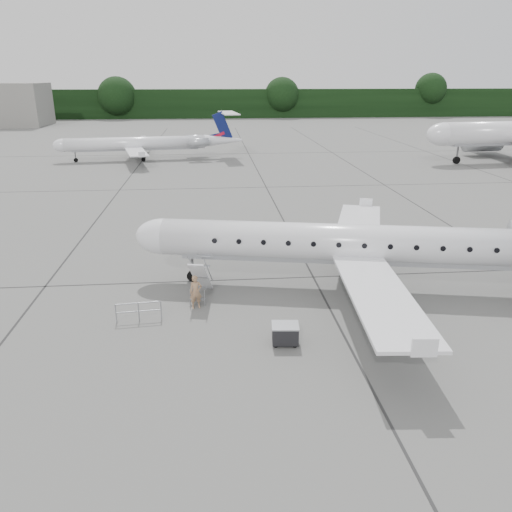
{
  "coord_description": "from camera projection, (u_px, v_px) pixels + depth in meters",
  "views": [
    {
      "loc": [
        -10.17,
        -21.32,
        11.59
      ],
      "look_at": [
        -7.85,
        4.26,
        2.3
      ],
      "focal_mm": 35.0,
      "sensor_mm": 36.0,
      "label": 1
    }
  ],
  "objects": [
    {
      "name": "safety_railing",
      "position": [
        139.0,
        312.0,
        24.85
      ],
      "size": [
        2.2,
        0.27,
        1.0
      ],
      "primitive_type": null,
      "rotation": [
        0.0,
        0.0,
        0.09
      ],
      "color": "gray",
      "rests_on": "ground"
    },
    {
      "name": "treeline",
      "position": [
        244.0,
        104.0,
        145.15
      ],
      "size": [
        260.0,
        4.0,
        8.0
      ],
      "primitive_type": "cube",
      "color": "black",
      "rests_on": "ground"
    },
    {
      "name": "baggage_cart",
      "position": [
        285.0,
        334.0,
        22.75
      ],
      "size": [
        1.26,
        1.06,
        1.02
      ],
      "primitive_type": null,
      "rotation": [
        0.0,
        0.0,
        -0.09
      ],
      "color": "black",
      "rests_on": "ground"
    },
    {
      "name": "airstair",
      "position": [
        201.0,
        278.0,
        27.29
      ],
      "size": [
        1.29,
        2.4,
        2.38
      ],
      "primitive_type": null,
      "rotation": [
        0.0,
        0.0,
        -0.2
      ],
      "color": "silver",
      "rests_on": "ground"
    },
    {
      "name": "ground",
      "position": [
        421.0,
        324.0,
        24.78
      ],
      "size": [
        320.0,
        320.0,
        0.0
      ],
      "primitive_type": "plane",
      "color": "slate",
      "rests_on": "ground"
    },
    {
      "name": "bg_regional_left",
      "position": [
        135.0,
        137.0,
        71.58
      ],
      "size": [
        27.24,
        20.94,
        6.67
      ],
      "primitive_type": null,
      "rotation": [
        0.0,
        0.0,
        0.11
      ],
      "color": "silver",
      "rests_on": "ground"
    },
    {
      "name": "passenger",
      "position": [
        196.0,
        292.0,
        26.19
      ],
      "size": [
        0.73,
        0.55,
        1.81
      ],
      "primitive_type": "imported",
      "rotation": [
        0.0,
        0.0,
        0.2
      ],
      "color": "#9A7454",
      "rests_on": "ground"
    },
    {
      "name": "main_regional_jet",
      "position": [
        367.0,
        225.0,
        27.59
      ],
      "size": [
        33.32,
        26.83,
        7.61
      ],
      "primitive_type": null,
      "rotation": [
        0.0,
        0.0,
        -0.2
      ],
      "color": "silver",
      "rests_on": "ground"
    }
  ]
}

